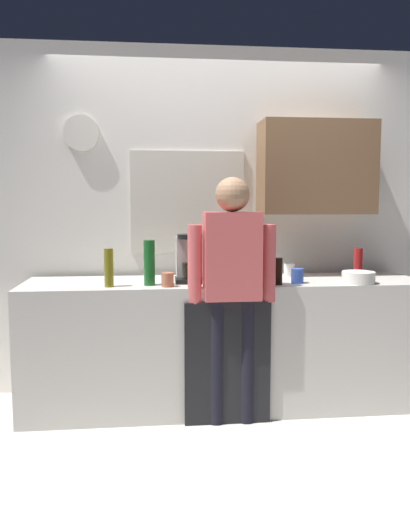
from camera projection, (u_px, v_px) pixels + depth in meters
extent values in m
plane|color=silver|center=(231.00, 421.00, 3.40)|extent=(8.00, 8.00, 0.00)
cube|color=beige|center=(225.00, 343.00, 3.65)|extent=(2.78, 0.64, 0.90)
cube|color=black|center=(228.00, 364.00, 3.32)|extent=(0.56, 0.02, 0.81)
cube|color=white|center=(217.00, 221.00, 3.99)|extent=(4.38, 0.10, 2.60)
cube|color=beige|center=(188.00, 202.00, 3.89)|extent=(0.86, 0.02, 0.76)
cube|color=#8CA5C6|center=(188.00, 202.00, 3.89)|extent=(0.80, 0.02, 0.70)
cube|color=brown|center=(316.00, 168.00, 3.81)|extent=(0.84, 0.32, 0.68)
cylinder|color=silver|center=(81.00, 133.00, 3.75)|extent=(0.26, 0.03, 0.26)
cube|color=black|center=(190.00, 280.00, 3.52)|extent=(0.20, 0.20, 0.03)
cube|color=silver|center=(189.00, 257.00, 3.57)|extent=(0.18, 0.08, 0.28)
cylinder|color=black|center=(190.00, 271.00, 3.49)|extent=(0.11, 0.11, 0.11)
cylinder|color=black|center=(190.00, 236.00, 3.49)|extent=(0.17, 0.17, 0.03)
cylinder|color=brown|center=(226.00, 264.00, 3.58)|extent=(0.06, 0.06, 0.23)
cylinder|color=black|center=(278.00, 271.00, 3.41)|extent=(0.06, 0.06, 0.18)
cylinder|color=olive|center=(109.00, 268.00, 3.32)|extent=(0.06, 0.06, 0.25)
cylinder|color=maroon|center=(358.00, 263.00, 3.68)|extent=(0.06, 0.06, 0.22)
cylinder|color=#195923|center=(149.00, 263.00, 3.39)|extent=(0.07, 0.07, 0.30)
cylinder|color=#2D8C33|center=(250.00, 262.00, 3.51)|extent=(0.09, 0.09, 0.28)
cylinder|color=#3351B2|center=(297.00, 276.00, 3.48)|extent=(0.08, 0.08, 0.10)
cylinder|color=white|center=(289.00, 270.00, 3.82)|extent=(0.08, 0.08, 0.09)
cylinder|color=#B26647|center=(167.00, 280.00, 3.33)|extent=(0.08, 0.08, 0.09)
cylinder|color=white|center=(358.00, 277.00, 3.48)|extent=(0.22, 0.22, 0.08)
cylinder|color=black|center=(216.00, 361.00, 3.35)|extent=(0.12, 0.12, 0.82)
cylinder|color=black|center=(247.00, 360.00, 3.37)|extent=(0.12, 0.12, 0.82)
cube|color=#D85959|center=(232.00, 256.00, 3.29)|extent=(0.36, 0.20, 0.56)
sphere|color=#A57A59|center=(232.00, 195.00, 3.25)|extent=(0.22, 0.22, 0.22)
cylinder|color=#D85959|center=(195.00, 264.00, 3.27)|extent=(0.09, 0.09, 0.50)
cylinder|color=#D85959|center=(269.00, 263.00, 3.32)|extent=(0.09, 0.09, 0.50)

